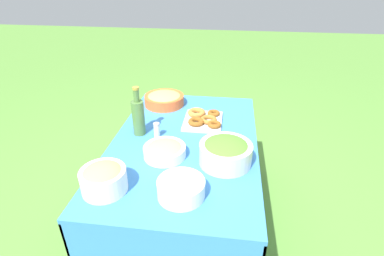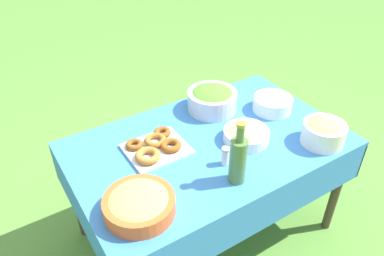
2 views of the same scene
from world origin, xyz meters
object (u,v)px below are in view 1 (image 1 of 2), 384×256
salad_bowl (226,152)px  fruit_bowl (164,99)px  plate_stack (181,188)px  donut_platter (203,119)px  olive_oil_bottle (138,116)px  pasta_bowl (165,150)px  bread_bowl (103,178)px

salad_bowl → fruit_bowl: size_ratio=0.95×
plate_stack → donut_platter: bearing=-2.3°
donut_platter → olive_oil_bottle: olive_oil_bottle is taller
plate_stack → olive_oil_bottle: olive_oil_bottle is taller
salad_bowl → donut_platter: 0.49m
pasta_bowl → donut_platter: bearing=-21.7°
donut_platter → fruit_bowl: fruit_bowl is taller
olive_oil_bottle → pasta_bowl: bearing=-137.1°
plate_stack → pasta_bowl: bearing=24.9°
plate_stack → olive_oil_bottle: (0.54, 0.36, 0.08)m
donut_platter → fruit_bowl: size_ratio=1.04×
salad_bowl → donut_platter: (0.46, 0.16, -0.05)m
salad_bowl → fruit_bowl: (0.70, 0.49, -0.02)m
salad_bowl → olive_oil_bottle: 0.60m
salad_bowl → pasta_bowl: 0.34m
salad_bowl → bread_bowl: size_ratio=1.31×
olive_oil_bottle → fruit_bowl: size_ratio=1.06×
olive_oil_bottle → fruit_bowl: (0.45, -0.06, -0.08)m
pasta_bowl → fruit_bowl: bearing=12.3°
salad_bowl → fruit_bowl: 0.85m
pasta_bowl → olive_oil_bottle: bearing=42.9°
pasta_bowl → plate_stack: (-0.31, -0.14, 0.00)m
donut_platter → bread_bowl: bread_bowl is taller
olive_oil_bottle → fruit_bowl: olive_oil_bottle is taller
plate_stack → fruit_bowl: fruit_bowl is taller
pasta_bowl → olive_oil_bottle: size_ratio=0.75×
pasta_bowl → donut_platter: pasta_bowl is taller
pasta_bowl → plate_stack: 0.34m
bread_bowl → olive_oil_bottle: bearing=-1.4°
donut_platter → bread_bowl: size_ratio=1.43×
olive_oil_bottle → plate_stack: bearing=-146.6°
salad_bowl → bread_bowl: (-0.30, 0.56, -0.00)m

